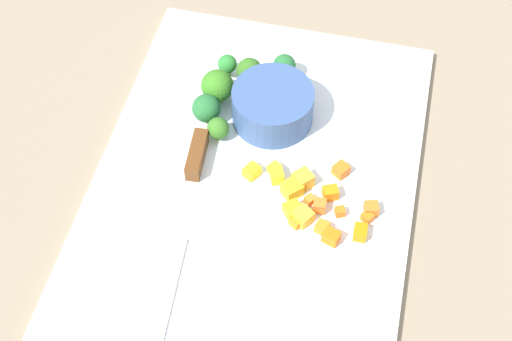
# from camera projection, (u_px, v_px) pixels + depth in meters

# --- Properties ---
(ground_plane) EXTENTS (4.00, 4.00, 0.00)m
(ground_plane) POSITION_uv_depth(u_px,v_px,m) (256.00, 181.00, 0.88)
(ground_plane) COLOR gray
(cutting_board) EXTENTS (0.50, 0.37, 0.01)m
(cutting_board) POSITION_uv_depth(u_px,v_px,m) (256.00, 178.00, 0.87)
(cutting_board) COLOR white
(cutting_board) RESTS_ON ground_plane
(prep_bowl) EXTENTS (0.10, 0.10, 0.05)m
(prep_bowl) POSITION_uv_depth(u_px,v_px,m) (272.00, 106.00, 0.90)
(prep_bowl) COLOR #375388
(prep_bowl) RESTS_ON cutting_board
(chef_knife) EXTENTS (0.30, 0.04, 0.02)m
(chef_knife) POSITION_uv_depth(u_px,v_px,m) (187.00, 196.00, 0.84)
(chef_knife) COLOR silver
(chef_knife) RESTS_ON cutting_board
(carrot_dice_0) EXTENTS (0.02, 0.02, 0.01)m
(carrot_dice_0) POSITION_uv_depth(u_px,v_px,m) (341.00, 170.00, 0.86)
(carrot_dice_0) COLOR orange
(carrot_dice_0) RESTS_ON cutting_board
(carrot_dice_1) EXTENTS (0.02, 0.02, 0.01)m
(carrot_dice_1) POSITION_uv_depth(u_px,v_px,m) (360.00, 232.00, 0.82)
(carrot_dice_1) COLOR orange
(carrot_dice_1) RESTS_ON cutting_board
(carrot_dice_2) EXTENTS (0.01, 0.01, 0.01)m
(carrot_dice_2) POSITION_uv_depth(u_px,v_px,m) (340.00, 212.00, 0.83)
(carrot_dice_2) COLOR orange
(carrot_dice_2) RESTS_ON cutting_board
(carrot_dice_3) EXTENTS (0.02, 0.02, 0.01)m
(carrot_dice_3) POSITION_uv_depth(u_px,v_px,m) (367.00, 217.00, 0.83)
(carrot_dice_3) COLOR orange
(carrot_dice_3) RESTS_ON cutting_board
(carrot_dice_4) EXTENTS (0.02, 0.02, 0.02)m
(carrot_dice_4) POSITION_uv_depth(u_px,v_px,m) (331.00, 237.00, 0.81)
(carrot_dice_4) COLOR orange
(carrot_dice_4) RESTS_ON cutting_board
(carrot_dice_5) EXTENTS (0.02, 0.02, 0.02)m
(carrot_dice_5) POSITION_uv_depth(u_px,v_px,m) (330.00, 193.00, 0.84)
(carrot_dice_5) COLOR orange
(carrot_dice_5) RESTS_ON cutting_board
(carrot_dice_6) EXTENTS (0.01, 0.02, 0.02)m
(carrot_dice_6) POSITION_uv_depth(u_px,v_px,m) (320.00, 206.00, 0.83)
(carrot_dice_6) COLOR orange
(carrot_dice_6) RESTS_ON cutting_board
(carrot_dice_7) EXTENTS (0.01, 0.01, 0.01)m
(carrot_dice_7) POSITION_uv_depth(u_px,v_px,m) (310.00, 200.00, 0.84)
(carrot_dice_7) COLOR orange
(carrot_dice_7) RESTS_ON cutting_board
(carrot_dice_8) EXTENTS (0.02, 0.02, 0.01)m
(carrot_dice_8) POSITION_uv_depth(u_px,v_px,m) (296.00, 222.00, 0.83)
(carrot_dice_8) COLOR orange
(carrot_dice_8) RESTS_ON cutting_board
(carrot_dice_9) EXTENTS (0.02, 0.02, 0.01)m
(carrot_dice_9) POSITION_uv_depth(u_px,v_px,m) (322.00, 227.00, 0.82)
(carrot_dice_9) COLOR orange
(carrot_dice_9) RESTS_ON cutting_board
(carrot_dice_10) EXTENTS (0.02, 0.02, 0.01)m
(carrot_dice_10) POSITION_uv_depth(u_px,v_px,m) (303.00, 182.00, 0.85)
(carrot_dice_10) COLOR orange
(carrot_dice_10) RESTS_ON cutting_board
(carrot_dice_11) EXTENTS (0.02, 0.02, 0.01)m
(carrot_dice_11) POSITION_uv_depth(u_px,v_px,m) (371.00, 209.00, 0.83)
(carrot_dice_11) COLOR orange
(carrot_dice_11) RESTS_ON cutting_board
(pepper_dice_0) EXTENTS (0.02, 0.02, 0.01)m
(pepper_dice_0) POSITION_uv_depth(u_px,v_px,m) (274.00, 169.00, 0.87)
(pepper_dice_0) COLOR yellow
(pepper_dice_0) RESTS_ON cutting_board
(pepper_dice_1) EXTENTS (0.03, 0.03, 0.01)m
(pepper_dice_1) POSITION_uv_depth(u_px,v_px,m) (293.00, 210.00, 0.83)
(pepper_dice_1) COLOR yellow
(pepper_dice_1) RESTS_ON cutting_board
(pepper_dice_2) EXTENTS (0.03, 0.03, 0.02)m
(pepper_dice_2) POSITION_uv_depth(u_px,v_px,m) (292.00, 189.00, 0.85)
(pepper_dice_2) COLOR yellow
(pepper_dice_2) RESTS_ON cutting_board
(pepper_dice_3) EXTENTS (0.03, 0.03, 0.02)m
(pepper_dice_3) POSITION_uv_depth(u_px,v_px,m) (302.00, 182.00, 0.85)
(pepper_dice_3) COLOR yellow
(pepper_dice_3) RESTS_ON cutting_board
(pepper_dice_4) EXTENTS (0.02, 0.02, 0.02)m
(pepper_dice_4) POSITION_uv_depth(u_px,v_px,m) (276.00, 178.00, 0.86)
(pepper_dice_4) COLOR yellow
(pepper_dice_4) RESTS_ON cutting_board
(pepper_dice_5) EXTENTS (0.03, 0.03, 0.02)m
(pepper_dice_5) POSITION_uv_depth(u_px,v_px,m) (303.00, 216.00, 0.83)
(pepper_dice_5) COLOR yellow
(pepper_dice_5) RESTS_ON cutting_board
(pepper_dice_6) EXTENTS (0.02, 0.02, 0.01)m
(pepper_dice_6) POSITION_uv_depth(u_px,v_px,m) (252.00, 170.00, 0.86)
(pepper_dice_6) COLOR yellow
(pepper_dice_6) RESTS_ON cutting_board
(broccoli_floret_0) EXTENTS (0.03, 0.03, 0.04)m
(broccoli_floret_0) POSITION_uv_depth(u_px,v_px,m) (249.00, 71.00, 0.93)
(broccoli_floret_0) COLOR #84B56A
(broccoli_floret_0) RESTS_ON cutting_board
(broccoli_floret_1) EXTENTS (0.04, 0.04, 0.05)m
(broccoli_floret_1) POSITION_uv_depth(u_px,v_px,m) (217.00, 86.00, 0.91)
(broccoli_floret_1) COLOR #8FB667
(broccoli_floret_1) RESTS_ON cutting_board
(broccoli_floret_2) EXTENTS (0.03, 0.03, 0.03)m
(broccoli_floret_2) POSITION_uv_depth(u_px,v_px,m) (218.00, 128.00, 0.89)
(broccoli_floret_2) COLOR #87B859
(broccoli_floret_2) RESTS_ON cutting_board
(broccoli_floret_3) EXTENTS (0.04, 0.04, 0.04)m
(broccoli_floret_3) POSITION_uv_depth(u_px,v_px,m) (206.00, 109.00, 0.90)
(broccoli_floret_3) COLOR #97BA62
(broccoli_floret_3) RESTS_ON cutting_board
(broccoli_floret_4) EXTENTS (0.02, 0.02, 0.03)m
(broccoli_floret_4) POSITION_uv_depth(u_px,v_px,m) (227.00, 65.00, 0.94)
(broccoli_floret_4) COLOR #80B261
(broccoli_floret_4) RESTS_ON cutting_board
(broccoli_floret_5) EXTENTS (0.03, 0.03, 0.04)m
(broccoli_floret_5) POSITION_uv_depth(u_px,v_px,m) (284.00, 66.00, 0.94)
(broccoli_floret_5) COLOR #83BC60
(broccoli_floret_5) RESTS_ON cutting_board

